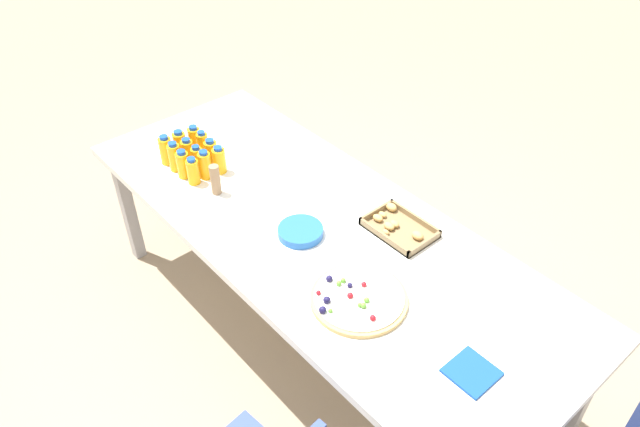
% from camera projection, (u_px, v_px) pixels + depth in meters
% --- Properties ---
extents(ground_plane, '(12.00, 12.00, 0.00)m').
position_uv_depth(ground_plane, '(317.00, 336.00, 3.02)').
color(ground_plane, gray).
extents(party_table, '(2.40, 0.93, 0.72)m').
position_uv_depth(party_table, '(317.00, 235.00, 2.60)').
color(party_table, white).
rests_on(party_table, ground_plane).
extents(juice_bottle_0, '(0.06, 0.06, 0.15)m').
position_uv_depth(juice_bottle_0, '(166.00, 150.00, 2.88)').
color(juice_bottle_0, '#F9AC14').
rests_on(juice_bottle_0, party_table).
extents(juice_bottle_1, '(0.06, 0.06, 0.15)m').
position_uv_depth(juice_bottle_1, '(175.00, 157.00, 2.84)').
color(juice_bottle_1, '#FBAC14').
rests_on(juice_bottle_1, party_table).
extents(juice_bottle_2, '(0.06, 0.06, 0.14)m').
position_uv_depth(juice_bottle_2, '(183.00, 164.00, 2.80)').
color(juice_bottle_2, '#F9AB14').
rests_on(juice_bottle_2, party_table).
extents(juice_bottle_3, '(0.06, 0.06, 0.14)m').
position_uv_depth(juice_bottle_3, '(193.00, 171.00, 2.76)').
color(juice_bottle_3, '#FAAB14').
rests_on(juice_bottle_3, party_table).
extents(juice_bottle_4, '(0.06, 0.06, 0.14)m').
position_uv_depth(juice_bottle_4, '(180.00, 145.00, 2.92)').
color(juice_bottle_4, '#FAAE14').
rests_on(juice_bottle_4, party_table).
extents(juice_bottle_5, '(0.06, 0.06, 0.14)m').
position_uv_depth(juice_bottle_5, '(188.00, 152.00, 2.88)').
color(juice_bottle_5, '#F9AF14').
rests_on(juice_bottle_5, party_table).
extents(juice_bottle_6, '(0.05, 0.05, 0.14)m').
position_uv_depth(juice_bottle_6, '(197.00, 159.00, 2.83)').
color(juice_bottle_6, '#F8AB14').
rests_on(juice_bottle_6, party_table).
extents(juice_bottle_7, '(0.06, 0.06, 0.14)m').
position_uv_depth(juice_bottle_7, '(205.00, 165.00, 2.79)').
color(juice_bottle_7, '#F9AB14').
rests_on(juice_bottle_7, party_table).
extents(juice_bottle_8, '(0.06, 0.06, 0.14)m').
position_uv_depth(juice_bottle_8, '(195.00, 139.00, 2.96)').
color(juice_bottle_8, '#F9AD14').
rests_on(juice_bottle_8, party_table).
extents(juice_bottle_9, '(0.05, 0.05, 0.15)m').
position_uv_depth(juice_bottle_9, '(203.00, 145.00, 2.92)').
color(juice_bottle_9, '#FAAE14').
rests_on(juice_bottle_9, party_table).
extents(juice_bottle_10, '(0.06, 0.06, 0.14)m').
position_uv_depth(juice_bottle_10, '(211.00, 153.00, 2.87)').
color(juice_bottle_10, '#FAAE14').
rests_on(juice_bottle_10, party_table).
extents(juice_bottle_11, '(0.06, 0.06, 0.14)m').
position_uv_depth(juice_bottle_11, '(219.00, 160.00, 2.83)').
color(juice_bottle_11, '#F9AE14').
rests_on(juice_bottle_11, party_table).
extents(fruit_pizza, '(0.36, 0.36, 0.05)m').
position_uv_depth(fruit_pizza, '(358.00, 298.00, 2.22)').
color(fruit_pizza, tan).
rests_on(fruit_pizza, party_table).
extents(snack_tray, '(0.29, 0.20, 0.04)m').
position_uv_depth(snack_tray, '(399.00, 227.00, 2.53)').
color(snack_tray, olive).
rests_on(snack_tray, party_table).
extents(plate_stack, '(0.19, 0.19, 0.03)m').
position_uv_depth(plate_stack, '(300.00, 231.00, 2.51)').
color(plate_stack, blue).
rests_on(plate_stack, party_table).
extents(napkin_stack, '(0.15, 0.15, 0.01)m').
position_uv_depth(napkin_stack, '(472.00, 372.00, 1.98)').
color(napkin_stack, '#194CA5').
rests_on(napkin_stack, party_table).
extents(cardboard_tube, '(0.04, 0.04, 0.15)m').
position_uv_depth(cardboard_tube, '(215.00, 180.00, 2.69)').
color(cardboard_tube, '#9E7A56').
rests_on(cardboard_tube, party_table).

